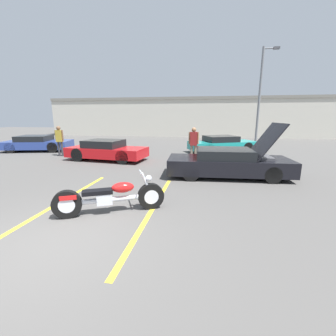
# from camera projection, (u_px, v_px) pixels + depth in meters

# --- Properties ---
(ground_plane) EXTENTS (80.00, 80.00, 0.00)m
(ground_plane) POSITION_uv_depth(u_px,v_px,m) (50.00, 244.00, 4.19)
(ground_plane) COLOR #514F4C
(parking_stripe_foreground) EXTENTS (0.12, 5.27, 0.01)m
(parking_stripe_foreground) POSITION_uv_depth(u_px,v_px,m) (59.00, 203.00, 6.16)
(parking_stripe_foreground) COLOR yellow
(parking_stripe_foreground) RESTS_ON ground
(parking_stripe_middle) EXTENTS (0.12, 5.27, 0.01)m
(parking_stripe_middle) POSITION_uv_depth(u_px,v_px,m) (152.00, 209.00, 5.73)
(parking_stripe_middle) COLOR yellow
(parking_stripe_middle) RESTS_ON ground
(far_building) EXTENTS (32.00, 4.20, 4.40)m
(far_building) POSITION_uv_depth(u_px,v_px,m) (184.00, 116.00, 26.89)
(far_building) COLOR beige
(far_building) RESTS_ON ground
(light_pole) EXTENTS (1.21, 0.28, 7.38)m
(light_pole) POSITION_uv_depth(u_px,v_px,m) (261.00, 93.00, 17.38)
(light_pole) COLOR slate
(light_pole) RESTS_ON ground
(motorcycle) EXTENTS (2.45, 1.30, 0.97)m
(motorcycle) POSITION_uv_depth(u_px,v_px,m) (111.00, 197.00, 5.44)
(motorcycle) COLOR black
(motorcycle) RESTS_ON ground
(show_car_hood_open) EXTENTS (4.73, 2.07, 2.08)m
(show_car_hood_open) POSITION_uv_depth(u_px,v_px,m) (229.00, 163.00, 8.74)
(show_car_hood_open) COLOR black
(show_car_hood_open) RESTS_ON ground
(parked_car_right_row) EXTENTS (4.64, 3.37, 1.08)m
(parked_car_right_row) POSITION_uv_depth(u_px,v_px,m) (222.00, 144.00, 14.61)
(parked_car_right_row) COLOR teal
(parked_car_right_row) RESTS_ON ground
(parked_car_left_row) EXTENTS (4.57, 2.96, 1.04)m
(parked_car_left_row) POSITION_uv_depth(u_px,v_px,m) (37.00, 143.00, 15.25)
(parked_car_left_row) COLOR navy
(parked_car_left_row) RESTS_ON ground
(parked_car_mid_row) EXTENTS (4.35, 2.17, 1.08)m
(parked_car_mid_row) POSITION_uv_depth(u_px,v_px,m) (106.00, 150.00, 12.05)
(parked_car_mid_row) COLOR red
(parked_car_mid_row) RESTS_ON ground
(spectator_near_motorcycle) EXTENTS (0.52, 0.23, 1.76)m
(spectator_near_motorcycle) POSITION_uv_depth(u_px,v_px,m) (59.00, 138.00, 13.13)
(spectator_near_motorcycle) COLOR #333338
(spectator_near_motorcycle) RESTS_ON ground
(spectator_by_show_car) EXTENTS (0.52, 0.23, 1.77)m
(spectator_by_show_car) POSITION_uv_depth(u_px,v_px,m) (194.00, 141.00, 11.50)
(spectator_by_show_car) COLOR gray
(spectator_by_show_car) RESTS_ON ground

